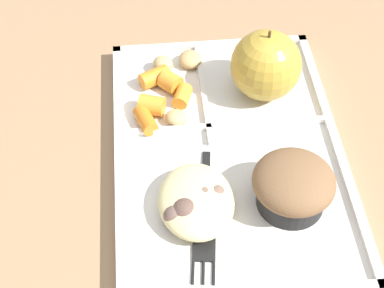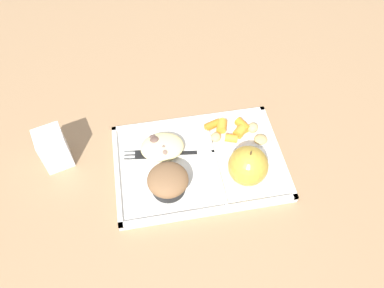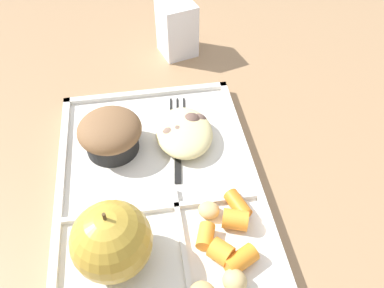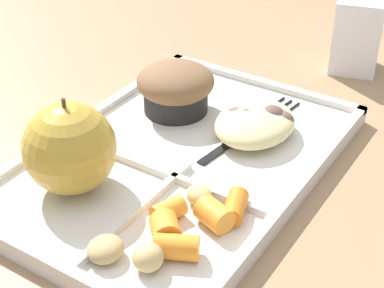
% 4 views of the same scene
% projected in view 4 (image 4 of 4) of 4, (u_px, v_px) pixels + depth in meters
% --- Properties ---
extents(ground, '(6.00, 6.00, 0.00)m').
position_uv_depth(ground, '(179.00, 167.00, 0.63)').
color(ground, '#997551').
extents(lunch_tray, '(0.38, 0.26, 0.02)m').
position_uv_depth(lunch_tray, '(179.00, 162.00, 0.63)').
color(lunch_tray, silver).
rests_on(lunch_tray, ground).
extents(green_apple, '(0.09, 0.09, 0.10)m').
position_uv_depth(green_apple, '(70.00, 148.00, 0.56)').
color(green_apple, '#B79333').
rests_on(green_apple, lunch_tray).
extents(bran_muffin, '(0.09, 0.09, 0.06)m').
position_uv_depth(bran_muffin, '(176.00, 87.00, 0.69)').
color(bran_muffin, black).
rests_on(bran_muffin, lunch_tray).
extents(carrot_slice_tilted, '(0.03, 0.03, 0.02)m').
position_uv_depth(carrot_slice_tilted, '(165.00, 228.00, 0.52)').
color(carrot_slice_tilted, orange).
rests_on(carrot_slice_tilted, lunch_tray).
extents(carrot_slice_back, '(0.03, 0.04, 0.02)m').
position_uv_depth(carrot_slice_back, '(214.00, 215.00, 0.53)').
color(carrot_slice_back, orange).
rests_on(carrot_slice_back, lunch_tray).
extents(carrot_slice_center, '(0.04, 0.03, 0.02)m').
position_uv_depth(carrot_slice_center, '(235.00, 207.00, 0.54)').
color(carrot_slice_center, orange).
rests_on(carrot_slice_center, lunch_tray).
extents(carrot_slice_edge, '(0.04, 0.04, 0.02)m').
position_uv_depth(carrot_slice_edge, '(176.00, 247.00, 0.50)').
color(carrot_slice_edge, orange).
rests_on(carrot_slice_edge, lunch_tray).
extents(carrot_slice_diagonal, '(0.03, 0.03, 0.02)m').
position_uv_depth(carrot_slice_diagonal, '(168.00, 211.00, 0.54)').
color(carrot_slice_diagonal, orange).
rests_on(carrot_slice_diagonal, lunch_tray).
extents(potato_chunk_large, '(0.03, 0.03, 0.02)m').
position_uv_depth(potato_chunk_large, '(199.00, 195.00, 0.56)').
color(potato_chunk_large, tan).
rests_on(potato_chunk_large, lunch_tray).
extents(potato_chunk_wedge, '(0.03, 0.03, 0.02)m').
position_uv_depth(potato_chunk_wedge, '(105.00, 249.00, 0.50)').
color(potato_chunk_wedge, tan).
rests_on(potato_chunk_wedge, lunch_tray).
extents(potato_chunk_browned, '(0.04, 0.04, 0.02)m').
position_uv_depth(potato_chunk_browned, '(148.00, 257.00, 0.49)').
color(potato_chunk_browned, tan).
rests_on(potato_chunk_browned, lunch_tray).
extents(egg_noodle_pile, '(0.10, 0.08, 0.03)m').
position_uv_depth(egg_noodle_pile, '(255.00, 123.00, 0.65)').
color(egg_noodle_pile, beige).
rests_on(egg_noodle_pile, lunch_tray).
extents(meatball_center, '(0.03, 0.03, 0.03)m').
position_uv_depth(meatball_center, '(272.00, 120.00, 0.66)').
color(meatball_center, brown).
rests_on(meatball_center, lunch_tray).
extents(meatball_front, '(0.03, 0.03, 0.03)m').
position_uv_depth(meatball_front, '(281.00, 123.00, 0.66)').
color(meatball_front, brown).
rests_on(meatball_front, lunch_tray).
extents(meatball_side, '(0.03, 0.03, 0.03)m').
position_uv_depth(meatball_side, '(247.00, 122.00, 0.65)').
color(meatball_side, '#755B4C').
rests_on(meatball_side, lunch_tray).
extents(meatball_back, '(0.03, 0.03, 0.03)m').
position_uv_depth(meatball_back, '(236.00, 120.00, 0.66)').
color(meatball_back, '#755B4C').
rests_on(meatball_back, lunch_tray).
extents(plastic_fork, '(0.17, 0.04, 0.00)m').
position_uv_depth(plastic_fork, '(256.00, 125.00, 0.68)').
color(plastic_fork, black).
rests_on(plastic_fork, lunch_tray).
extents(milk_carton, '(0.07, 0.07, 0.10)m').
position_uv_depth(milk_carton, '(357.00, 35.00, 0.80)').
color(milk_carton, white).
rests_on(milk_carton, ground).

